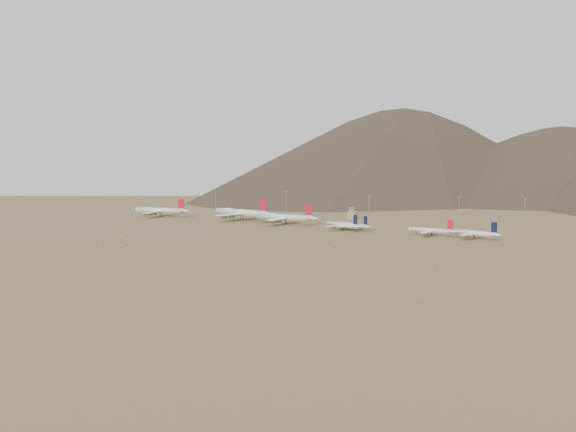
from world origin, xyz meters
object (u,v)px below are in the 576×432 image
Objects in this scene: widebody_centre at (241,213)px; narrowbody_a at (343,225)px; narrowbody_b at (354,225)px; control_tower at (353,214)px; widebody_west at (160,210)px; widebody_east at (285,217)px.

widebody_centre is 125.66m from narrowbody_a.
narrowbody_b is 3.13× the size of control_tower.
widebody_west is 5.34× the size of control_tower.
widebody_west is at bearing -160.50° from narrowbody_a.
widebody_west is 0.84× the size of widebody_centre.
control_tower is at bearing 140.64° from narrowbody_b.
widebody_centre reaches higher than widebody_east.
widebody_east is 1.59× the size of narrowbody_a.
narrowbody_b is at bearing -60.03° from control_tower.
narrowbody_a is at bearing -14.92° from widebody_east.
narrowbody_a is 9.98m from narrowbody_b.
widebody_east is at bearing -105.59° from control_tower.
narrowbody_a is 104.26m from control_tower.
widebody_west is at bearing 178.98° from widebody_east.
widebody_west reaches higher than control_tower.
narrowbody_b is at bearing 61.59° from narrowbody_a.
widebody_east is at bearing -2.17° from widebody_centre.
control_tower is at bearing 132.73° from narrowbody_a.
widebody_east reaches higher than control_tower.
widebody_east is (152.64, 15.13, -0.08)m from widebody_west.
widebody_east is 67.93m from narrowbody_a.
widebody_east reaches higher than narrowbody_b.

